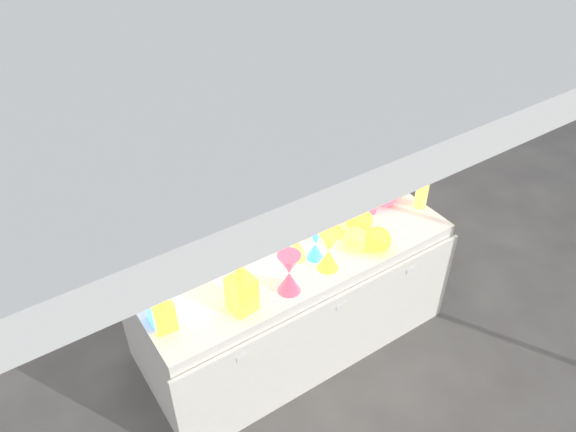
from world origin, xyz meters
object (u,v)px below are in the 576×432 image
bottle_0 (113,243)px  globe_0 (377,241)px  decanter_0 (162,308)px  lampshade_0 (254,214)px  hourglass_0 (329,251)px  cardboard_box_closed (157,125)px  display_table (289,292)px

bottle_0 → globe_0: bottle_0 is taller
decanter_0 → lampshade_0: lampshade_0 is taller
lampshade_0 → hourglass_0: bearing=-57.8°
cardboard_box_closed → hourglass_0: hourglass_0 is taller
display_table → hourglass_0: hourglass_0 is taller
display_table → cardboard_box_closed: (0.25, 2.60, -0.15)m
cardboard_box_closed → globe_0: size_ratio=4.01×
bottle_0 → lampshade_0: size_ratio=1.21×
lampshade_0 → globe_0: bearing=-34.1°
bottle_0 → lampshade_0: bottle_0 is taller
decanter_0 → lampshade_0: bearing=32.2°
cardboard_box_closed → bottle_0: bearing=-107.0°
cardboard_box_closed → lampshade_0: 2.51m
bottle_0 → decanter_0: 0.52m
decanter_0 → globe_0: decanter_0 is taller
hourglass_0 → lampshade_0: bearing=110.8°
cardboard_box_closed → hourglass_0: (-0.18, -2.86, 0.64)m
display_table → globe_0: globe_0 is taller
cardboard_box_closed → bottle_0: (-1.10, -2.24, 0.69)m
bottle_0 → lampshade_0: (0.75, -0.16, -0.03)m
hourglass_0 → lampshade_0: 0.49m
bottle_0 → hourglass_0: size_ratio=1.40×
decanter_0 → hourglass_0: 0.89m
display_table → hourglass_0: 0.56m
bottle_0 → globe_0: (1.23, -0.66, -0.10)m
lampshade_0 → cardboard_box_closed: bearing=93.1°
cardboard_box_closed → display_table: bearing=-86.3°
decanter_0 → display_table: bearing=16.6°
lampshade_0 → display_table: bearing=-51.1°
hourglass_0 → cardboard_box_closed: bearing=86.4°
decanter_0 → bottle_0: bearing=99.5°
cardboard_box_closed → bottle_0: size_ratio=1.91×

